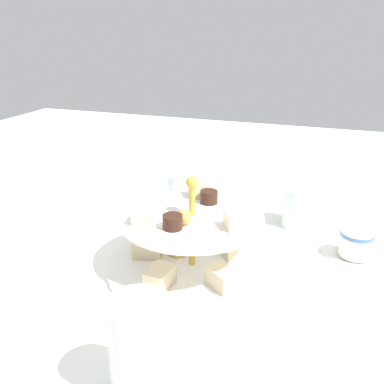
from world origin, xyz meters
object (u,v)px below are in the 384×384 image
Objects in this scene: teacup_with_saucer at (356,246)px; water_glass_mid_back at (180,193)px; tiered_serving_stand at (192,246)px; water_glass_short_left at (298,207)px; water_glass_tall_right at (141,353)px; butter_knife_left at (1,266)px.

water_glass_mid_back is at bearing -14.26° from teacup_with_saucer.
tiered_serving_stand is 3.54× the size of water_glass_short_left.
water_glass_tall_right is at bearing 61.62° from teacup_with_saucer.
water_glass_short_left is 0.89× the size of teacup_with_saucer.
butter_knife_left is (0.31, 0.10, -0.04)m from tiered_serving_stand.
tiered_serving_stand is 3.25× the size of water_glass_mid_back.
water_glass_tall_right is at bearing 78.13° from water_glass_short_left.
water_glass_tall_right is (-0.04, 0.27, 0.02)m from tiered_serving_stand.
water_glass_mid_back reaches higher than butter_knife_left.
tiered_serving_stand reaches higher than water_glass_tall_right.
teacup_with_saucer is 0.38m from water_glass_mid_back.
water_glass_tall_right is 0.52m from water_glass_mid_back.
water_glass_mid_back is (0.11, -0.22, -0.00)m from tiered_serving_stand.
water_glass_tall_right is at bearing 106.32° from water_glass_mid_back.
water_glass_mid_back is (-0.20, -0.33, 0.04)m from butter_knife_left.
water_glass_mid_back is at bearing -64.70° from tiered_serving_stand.
water_glass_tall_right reaches higher than butter_knife_left.
butter_knife_left is (0.57, 0.23, -0.02)m from teacup_with_saucer.
butter_knife_left is (0.46, 0.34, -0.04)m from water_glass_short_left.
water_glass_tall_right is 1.40× the size of teacup_with_saucer.
butter_knife_left is at bearing 17.98° from tiered_serving_stand.
butter_knife_left is 1.95× the size of water_glass_mid_back.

